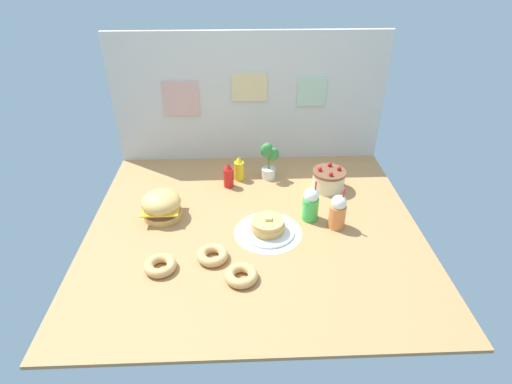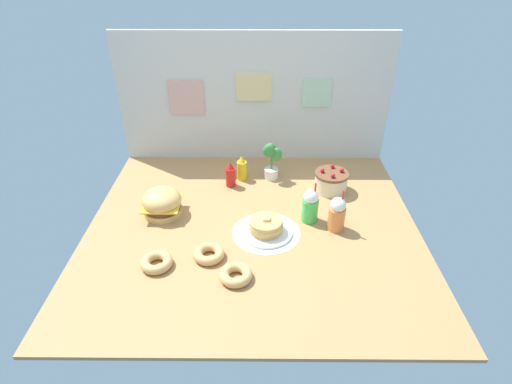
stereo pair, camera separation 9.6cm
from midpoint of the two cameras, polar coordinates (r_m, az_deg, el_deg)
ground_plane at (r=236.01cm, az=-1.47°, el=-5.02°), size 190.04×174.26×2.00cm
back_wall at (r=290.41cm, az=-1.97°, el=13.00°), size 190.04×4.20×91.49cm
doily_mat at (r=230.48cm, az=0.51°, el=-5.69°), size 38.66×38.66×0.40cm
burger at (r=246.13cm, az=-14.27°, el=-1.83°), size 23.30×23.30×16.80cm
pancake_stack at (r=227.98cm, az=0.47°, el=-4.95°), size 29.87×29.87×10.46cm
layer_cake at (r=269.53cm, az=9.19°, el=1.75°), size 21.93×21.93×15.99cm
ketchup_bottle at (r=268.63cm, az=-4.94°, el=2.30°), size 6.68×6.68×17.57cm
mustard_bottle at (r=276.08cm, az=-3.40°, el=3.26°), size 6.68×6.68×17.57cm
cream_soda_cup at (r=236.86cm, az=6.55°, el=-1.72°), size 9.67×9.67×26.34cm
orange_float_cup at (r=232.82cm, az=10.29°, el=-2.76°), size 9.67×9.67×26.38cm
donut_pink_glaze at (r=212.80cm, az=-14.62°, el=-9.99°), size 16.34×16.34×4.92cm
donut_chocolate at (r=213.62cm, az=-7.43°, el=-8.82°), size 16.34×16.34×4.92cm
donut_vanilla at (r=201.36cm, az=-3.47°, el=-11.65°), size 16.34×16.34×4.92cm
potted_plant at (r=274.77cm, az=0.81°, el=4.64°), size 12.81×10.61×26.80cm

